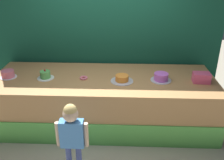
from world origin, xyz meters
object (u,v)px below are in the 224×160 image
(cake_center_right, at_px, (122,79))
(cake_far_right, at_px, (161,77))
(cake_center_left, at_px, (45,75))
(pink_box, at_px, (201,78))
(cake_far_left, at_px, (8,74))
(donut, at_px, (84,78))
(child_figure, at_px, (72,131))

(cake_center_right, height_order, cake_far_right, cake_far_right)
(cake_center_left, xyz_separation_m, cake_center_right, (1.22, -0.06, -0.01))
(pink_box, height_order, cake_far_left, pink_box)
(donut, distance_m, cake_center_left, 0.61)
(child_figure, distance_m, cake_center_right, 1.27)
(cake_center_left, bearing_deg, cake_center_right, -2.83)
(child_figure, height_order, donut, child_figure)
(cake_center_left, relative_size, cake_center_right, 0.75)
(cake_center_right, bearing_deg, cake_center_left, 177.17)
(cake_far_right, bearing_deg, child_figure, -135.96)
(donut, bearing_deg, cake_center_right, -6.47)
(donut, relative_size, cake_center_left, 0.49)
(donut, xyz_separation_m, cake_center_left, (-0.61, -0.01, 0.04))
(donut, distance_m, cake_far_left, 1.22)
(pink_box, bearing_deg, child_figure, -148.11)
(cake_center_left, bearing_deg, cake_far_right, -0.11)
(child_figure, xyz_separation_m, cake_center_right, (0.59, 1.11, 0.20))
(cake_center_left, bearing_deg, donut, 0.83)
(donut, xyz_separation_m, cake_far_left, (-1.22, 0.00, 0.04))
(donut, bearing_deg, cake_center_left, -179.17)
(cake_center_right, distance_m, cake_far_right, 0.61)
(cake_far_left, distance_m, cake_far_right, 2.45)
(cake_far_left, distance_m, cake_center_left, 0.61)
(pink_box, distance_m, cake_center_left, 2.45)
(pink_box, xyz_separation_m, donut, (-1.84, 0.05, -0.06))
(donut, height_order, cake_far_left, cake_far_left)
(pink_box, bearing_deg, cake_center_left, 179.12)
(child_figure, relative_size, cake_far_right, 3.21)
(donut, relative_size, cake_far_left, 0.49)
(cake_center_left, bearing_deg, cake_far_left, 178.91)
(child_figure, relative_size, cake_far_left, 3.96)
(child_figure, xyz_separation_m, cake_center_left, (-0.63, 1.17, 0.21))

